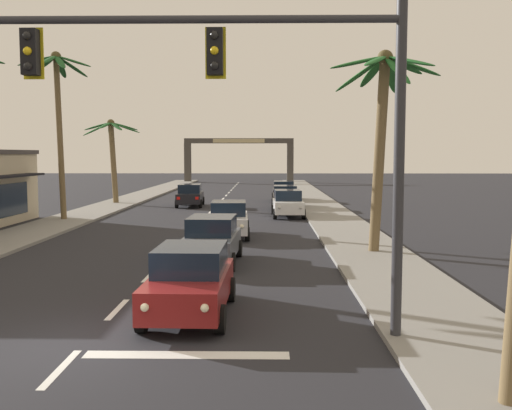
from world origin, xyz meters
name	(u,v)px	position (x,y,z in m)	size (l,w,h in m)	color
ground_plane	(84,345)	(0.00, 0.00, 0.00)	(220.00, 220.00, 0.00)	#232328
sidewalk_right	(341,225)	(7.80, 20.00, 0.07)	(3.20, 110.00, 0.14)	gray
sidewalk_left	(53,225)	(-7.80, 20.00, 0.07)	(3.20, 110.00, 0.14)	gray
lane_markings	(205,226)	(0.44, 20.39, 0.00)	(4.28, 89.26, 0.01)	silver
traffic_signal_mast	(220,87)	(2.80, 0.32, 5.26)	(11.72, 0.41, 7.26)	#2D2D33
sedan_lead_at_stop_bar	(190,280)	(1.92, 2.28, 0.85)	(2.02, 4.48, 1.68)	maroon
sedan_third_in_queue	(212,240)	(1.80, 9.16, 0.85)	(2.08, 4.50, 1.68)	#4C515B
sedan_fifth_in_queue	(229,219)	(1.99, 16.03, 0.85)	(2.08, 4.50, 1.68)	silver
sedan_oncoming_far	(190,195)	(-1.91, 32.36, 0.85)	(2.09, 4.51, 1.68)	black
sedan_parked_nearest_kerb	(285,197)	(5.14, 30.39, 0.85)	(1.98, 4.47, 1.68)	black
sedan_parked_mid_kerb	(288,203)	(5.13, 25.13, 0.85)	(2.03, 4.48, 1.68)	silver
sedan_parked_far_kerb	(284,191)	(5.24, 37.34, 0.85)	(1.96, 4.46, 1.68)	black
palm_left_third	(57,98)	(-8.22, 22.37, 7.10)	(4.31, 4.13, 9.76)	brown
palm_left_farthest	(112,145)	(-8.17, 34.15, 4.59)	(4.55, 4.41, 6.61)	brown
palm_right_second	(383,110)	(8.23, 11.19, 5.60)	(4.45, 4.15, 7.87)	brown
town_gateway_arch	(239,153)	(0.00, 71.37, 4.05)	(15.29, 0.90, 6.13)	#423D38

